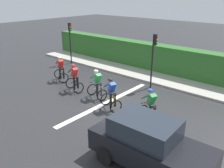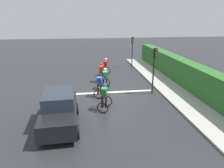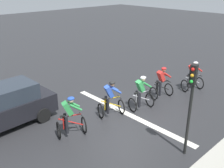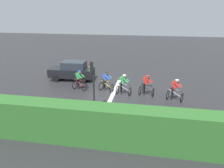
{
  "view_description": "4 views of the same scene",
  "coord_description": "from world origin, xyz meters",
  "px_view_note": "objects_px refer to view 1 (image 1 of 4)",
  "views": [
    {
      "loc": [
        -8.67,
        -7.48,
        5.57
      ],
      "look_at": [
        0.67,
        0.52,
        0.8
      ],
      "focal_mm": 37.9,
      "sensor_mm": 36.0,
      "label": 1
    },
    {
      "loc": [
        -1.53,
        -13.78,
        5.38
      ],
      "look_at": [
        0.38,
        -0.26,
        0.83
      ],
      "focal_mm": 32.52,
      "sensor_mm": 36.0,
      "label": 2
    },
    {
      "loc": [
        7.09,
        -7.45,
        5.76
      ],
      "look_at": [
        -0.99,
        0.17,
        1.24
      ],
      "focal_mm": 41.35,
      "sensor_mm": 36.0,
      "label": 3
    },
    {
      "loc": [
        15.27,
        2.94,
        6.3
      ],
      "look_at": [
        0.16,
        0.21,
        0.87
      ],
      "focal_mm": 33.94,
      "sensor_mm": 36.0,
      "label": 4
    }
  ],
  "objects_px": {
    "cyclist_second": "(74,79)",
    "traffic_light_far_junction": "(70,37)",
    "cyclist_trailing": "(150,107)",
    "traffic_light_near_crossing": "(154,53)",
    "cyclist_lead": "(61,69)",
    "cyclist_fourth": "(111,95)",
    "cyclist_mid": "(97,85)",
    "car_black": "(149,144)"
  },
  "relations": [
    {
      "from": "cyclist_trailing",
      "to": "traffic_light_near_crossing",
      "type": "relative_size",
      "value": 0.5
    },
    {
      "from": "cyclist_lead",
      "to": "car_black",
      "type": "height_order",
      "value": "car_black"
    },
    {
      "from": "car_black",
      "to": "cyclist_mid",
      "type": "bearing_deg",
      "value": 60.71
    },
    {
      "from": "cyclist_second",
      "to": "cyclist_fourth",
      "type": "relative_size",
      "value": 1.0
    },
    {
      "from": "cyclist_lead",
      "to": "car_black",
      "type": "xyz_separation_m",
      "value": [
        -3.37,
        -8.99,
        0.08
      ]
    },
    {
      "from": "cyclist_second",
      "to": "traffic_light_far_junction",
      "type": "height_order",
      "value": "traffic_light_far_junction"
    },
    {
      "from": "cyclist_mid",
      "to": "traffic_light_far_junction",
      "type": "distance_m",
      "value": 7.61
    },
    {
      "from": "car_black",
      "to": "traffic_light_far_junction",
      "type": "height_order",
      "value": "traffic_light_far_junction"
    },
    {
      "from": "traffic_light_near_crossing",
      "to": "traffic_light_far_junction",
      "type": "distance_m",
      "value": 8.01
    },
    {
      "from": "cyclist_mid",
      "to": "traffic_light_near_crossing",
      "type": "xyz_separation_m",
      "value": [
        3.31,
        -1.49,
        1.43
      ]
    },
    {
      "from": "cyclist_second",
      "to": "cyclist_fourth",
      "type": "distance_m",
      "value": 3.25
    },
    {
      "from": "cyclist_mid",
      "to": "cyclist_fourth",
      "type": "xyz_separation_m",
      "value": [
        -0.52,
        -1.47,
        0.0
      ]
    },
    {
      "from": "cyclist_second",
      "to": "cyclist_trailing",
      "type": "relative_size",
      "value": 1.0
    },
    {
      "from": "cyclist_mid",
      "to": "cyclist_lead",
      "type": "bearing_deg",
      "value": 83.13
    },
    {
      "from": "cyclist_lead",
      "to": "cyclist_mid",
      "type": "height_order",
      "value": "same"
    },
    {
      "from": "car_black",
      "to": "cyclist_lead",
      "type": "bearing_deg",
      "value": 69.46
    },
    {
      "from": "cyclist_mid",
      "to": "cyclist_trailing",
      "type": "distance_m",
      "value": 3.72
    },
    {
      "from": "cyclist_fourth",
      "to": "traffic_light_far_junction",
      "type": "bearing_deg",
      "value": 62.43
    },
    {
      "from": "cyclist_trailing",
      "to": "car_black",
      "type": "height_order",
      "value": "car_black"
    },
    {
      "from": "cyclist_lead",
      "to": "cyclist_second",
      "type": "distance_m",
      "value": 2.13
    },
    {
      "from": "cyclist_lead",
      "to": "car_black",
      "type": "relative_size",
      "value": 0.4
    },
    {
      "from": "cyclist_lead",
      "to": "cyclist_fourth",
      "type": "xyz_separation_m",
      "value": [
        -0.98,
        -5.27,
        0.0
      ]
    },
    {
      "from": "cyclist_mid",
      "to": "car_black",
      "type": "relative_size",
      "value": 0.4
    },
    {
      "from": "cyclist_second",
      "to": "cyclist_trailing",
      "type": "xyz_separation_m",
      "value": [
        -0.3,
        -5.45,
        0.0
      ]
    },
    {
      "from": "cyclist_trailing",
      "to": "traffic_light_near_crossing",
      "type": "height_order",
      "value": "traffic_light_near_crossing"
    },
    {
      "from": "cyclist_mid",
      "to": "car_black",
      "type": "bearing_deg",
      "value": -119.29
    },
    {
      "from": "cyclist_mid",
      "to": "cyclist_trailing",
      "type": "height_order",
      "value": "same"
    },
    {
      "from": "cyclist_mid",
      "to": "cyclist_second",
      "type": "bearing_deg",
      "value": 94.27
    },
    {
      "from": "cyclist_lead",
      "to": "cyclist_fourth",
      "type": "relative_size",
      "value": 1.0
    },
    {
      "from": "cyclist_mid",
      "to": "cyclist_trailing",
      "type": "bearing_deg",
      "value": -96.71
    },
    {
      "from": "cyclist_trailing",
      "to": "cyclist_second",
      "type": "bearing_deg",
      "value": 86.8
    },
    {
      "from": "cyclist_fourth",
      "to": "car_black",
      "type": "bearing_deg",
      "value": -122.74
    },
    {
      "from": "cyclist_mid",
      "to": "traffic_light_near_crossing",
      "type": "height_order",
      "value": "traffic_light_near_crossing"
    },
    {
      "from": "traffic_light_near_crossing",
      "to": "car_black",
      "type": "bearing_deg",
      "value": -149.26
    },
    {
      "from": "cyclist_trailing",
      "to": "cyclist_fourth",
      "type": "bearing_deg",
      "value": 92.22
    },
    {
      "from": "cyclist_second",
      "to": "traffic_light_near_crossing",
      "type": "height_order",
      "value": "traffic_light_near_crossing"
    },
    {
      "from": "cyclist_mid",
      "to": "traffic_light_far_junction",
      "type": "relative_size",
      "value": 0.5
    },
    {
      "from": "traffic_light_far_junction",
      "to": "car_black",
      "type": "bearing_deg",
      "value": -119.27
    },
    {
      "from": "cyclist_second",
      "to": "car_black",
      "type": "distance_m",
      "value": 7.47
    },
    {
      "from": "cyclist_second",
      "to": "traffic_light_near_crossing",
      "type": "distance_m",
      "value": 4.94
    },
    {
      "from": "cyclist_fourth",
      "to": "traffic_light_near_crossing",
      "type": "xyz_separation_m",
      "value": [
        3.84,
        -0.01,
        1.43
      ]
    },
    {
      "from": "cyclist_fourth",
      "to": "car_black",
      "type": "height_order",
      "value": "car_black"
    }
  ]
}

